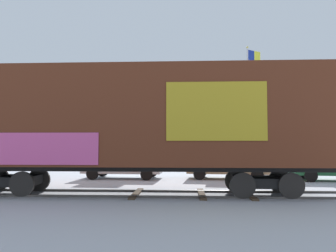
# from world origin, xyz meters

# --- Properties ---
(ground_plane) EXTENTS (260.00, 260.00, 0.00)m
(ground_plane) POSITION_xyz_m (0.00, 0.00, 0.00)
(ground_plane) COLOR #B2B5BC
(track) EXTENTS (59.94, 6.16, 0.08)m
(track) POSITION_xyz_m (0.59, -0.02, 0.04)
(track) COLOR #4C4742
(track) RESTS_ON ground_plane
(freight_car) EXTENTS (15.52, 4.19, 5.00)m
(freight_car) POSITION_xyz_m (0.80, -0.00, 2.87)
(freight_car) COLOR #5B2B19
(freight_car) RESTS_ON ground_plane
(flagpole) EXTENTS (1.20, 1.04, 9.53)m
(flagpole) POSITION_xyz_m (6.84, 13.85, 6.00)
(flagpole) COLOR silver
(flagpole) RESTS_ON ground_plane
(hillside) EXTENTS (122.40, 42.41, 15.70)m
(hillside) POSITION_xyz_m (-0.00, 59.97, 5.44)
(hillside) COLOR slate
(hillside) RESTS_ON ground_plane
(parked_car_silver) EXTENTS (4.36, 2.05, 1.71)m
(parked_car_silver) POSITION_xyz_m (-1.15, 5.60, 0.86)
(parked_car_silver) COLOR #B7BABF
(parked_car_silver) RESTS_ON ground_plane
(parked_car_tan) EXTENTS (4.45, 2.13, 1.60)m
(parked_car_tan) POSITION_xyz_m (4.64, 6.11, 0.80)
(parked_car_tan) COLOR #9E8966
(parked_car_tan) RESTS_ON ground_plane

